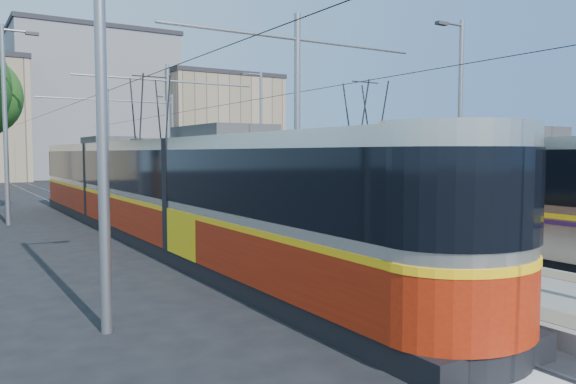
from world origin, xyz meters
TOP-DOWN VIEW (x-y plane):
  - ground at (0.00, 0.00)m, footprint 160.00×160.00m
  - platform at (0.00, 17.00)m, footprint 4.00×50.00m
  - tactile_strip_left at (-1.45, 17.00)m, footprint 0.70×50.00m
  - tactile_strip_right at (1.45, 17.00)m, footprint 0.70×50.00m
  - rails at (0.00, 17.00)m, footprint 8.71×70.00m
  - tram_left at (-3.60, 11.67)m, footprint 2.43×28.93m
  - tram_right at (3.60, 9.01)m, footprint 2.43×29.85m
  - catenary at (0.00, 14.15)m, footprint 9.20×70.00m
  - street_lamps at (-0.00, 21.00)m, footprint 15.18×38.22m
  - shelter at (-0.22, 11.36)m, footprint 0.90×1.14m
  - building_centre at (6.00, 64.00)m, footprint 18.36×14.28m
  - building_right at (20.00, 58.00)m, footprint 14.28×10.20m

SIDE VIEW (x-z plane):
  - ground at x=0.00m, z-range 0.00..0.00m
  - rails at x=0.00m, z-range 0.00..0.03m
  - platform at x=0.00m, z-range 0.00..0.30m
  - tactile_strip_left at x=-1.45m, z-range 0.30..0.31m
  - tactile_strip_right at x=1.45m, z-range 0.30..0.31m
  - shelter at x=-0.22m, z-range 0.35..2.57m
  - tram_left at x=-3.60m, z-range -1.04..4.46m
  - tram_right at x=3.60m, z-range -0.89..4.61m
  - street_lamps at x=0.00m, z-range 0.18..8.18m
  - catenary at x=0.00m, z-range 1.02..8.02m
  - building_right at x=20.00m, z-range 0.01..12.65m
  - building_centre at x=6.00m, z-range 0.01..17.31m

